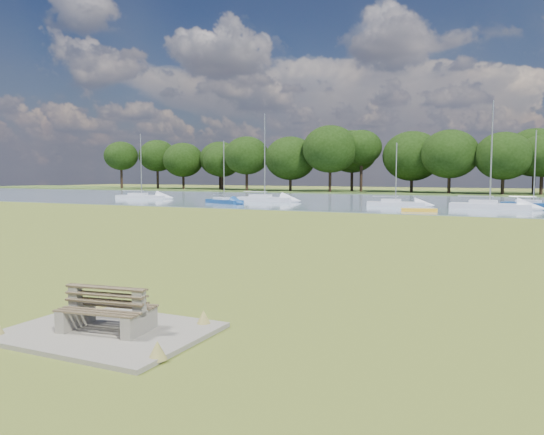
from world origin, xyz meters
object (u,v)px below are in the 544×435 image
at_px(sailboat_0, 264,197).
at_px(sailboat_7, 533,203).
at_px(sailboat_5, 224,200).
at_px(sailboat_4, 395,202).
at_px(sailboat_1, 141,195).
at_px(kayak, 419,210).
at_px(bench_pair, 107,311).
at_px(sailboat_2, 489,204).

distance_m(sailboat_0, sailboat_7, 29.08).
bearing_deg(sailboat_5, sailboat_4, 33.17).
bearing_deg(sailboat_4, sailboat_0, 158.86).
bearing_deg(sailboat_1, kayak, -31.05).
relative_size(sailboat_0, sailboat_1, 1.22).
relative_size(sailboat_1, sailboat_4, 1.32).
bearing_deg(sailboat_0, bench_pair, -70.27).
bearing_deg(sailboat_2, kayak, -129.95).
height_order(sailboat_2, sailboat_4, sailboat_2).
relative_size(kayak, sailboat_0, 0.29).
bearing_deg(sailboat_4, sailboat_2, -16.64).
bearing_deg(sailboat_5, sailboat_2, 28.69).
bearing_deg(sailboat_1, sailboat_2, -21.15).
bearing_deg(sailboat_7, sailboat_0, -155.68).
distance_m(kayak, sailboat_5, 22.52).
xyz_separation_m(sailboat_1, sailboat_4, (33.97, -1.66, -0.04)).
xyz_separation_m(bench_pair, sailboat_7, (9.19, 50.02, -0.03)).
height_order(sailboat_1, sailboat_4, sailboat_1).
bearing_deg(sailboat_2, bench_pair, -96.44).
bearing_deg(bench_pair, sailboat_7, 71.64).
distance_m(sailboat_4, sailboat_7, 13.40).
bearing_deg(sailboat_1, sailboat_0, -15.21).
height_order(bench_pair, kayak, bench_pair).
relative_size(sailboat_0, sailboat_5, 1.49).
bearing_deg(sailboat_7, sailboat_5, -145.81).
bearing_deg(bench_pair, sailboat_5, 109.29).
bearing_deg(sailboat_5, bench_pair, -39.04).
relative_size(bench_pair, sailboat_4, 0.31).
bearing_deg(sailboat_0, kayak, -28.21).
height_order(sailboat_0, sailboat_4, sailboat_0).
distance_m(kayak, sailboat_7, 14.27).
bearing_deg(sailboat_1, bench_pair, -69.83).
distance_m(bench_pair, sailboat_7, 50.86).
bearing_deg(bench_pair, sailboat_1, 120.23).
relative_size(kayak, sailboat_7, 0.40).
xyz_separation_m(bench_pair, sailboat_2, (5.36, 45.48, 0.06)).
relative_size(sailboat_0, sailboat_7, 1.37).
relative_size(sailboat_4, sailboat_5, 0.93).
distance_m(kayak, sailboat_2, 8.33).
height_order(sailboat_2, sailboat_7, sailboat_2).
bearing_deg(bench_pair, sailboat_2, 75.32).
bearing_deg(sailboat_0, sailboat_7, 0.14).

